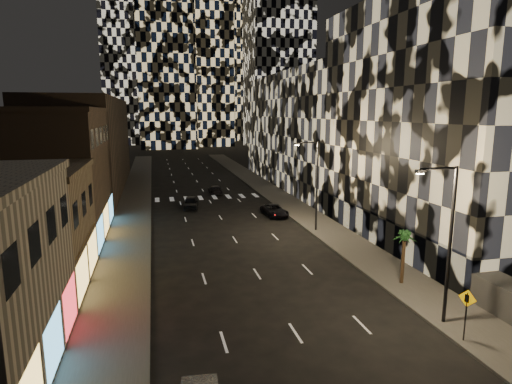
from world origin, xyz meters
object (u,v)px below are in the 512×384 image
streetlight_far (315,180)px  car_dark_oncoming (215,190)px  streetlight_near (447,234)px  car_dark_midlane (191,202)px  car_dark_rightlane (275,210)px  ped_sign (467,306)px  palm_tree (404,240)px

streetlight_far → car_dark_oncoming: (-6.84, 22.64, -4.74)m
streetlight_near → car_dark_midlane: (-11.26, 33.63, -4.61)m
car_dark_oncoming → car_dark_rightlane: bearing=106.7°
streetlight_near → ped_sign: 3.85m
streetlight_far → ped_sign: bearing=-90.1°
streetlight_near → car_dark_rightlane: size_ratio=1.87×
ped_sign → palm_tree: palm_tree is taller
streetlight_near → car_dark_rightlane: 27.69m
palm_tree → streetlight_far: bearing=94.3°
car_dark_midlane → palm_tree: 30.69m
car_dark_midlane → palm_tree: palm_tree is taller
streetlight_near → ped_sign: (-0.06, -2.03, -3.27)m
car_dark_midlane → streetlight_far: bearing=-42.6°
streetlight_far → car_dark_midlane: size_ratio=2.06×
streetlight_far → car_dark_midlane: (-11.26, 13.63, -4.61)m
streetlight_near → car_dark_midlane: 35.76m
streetlight_far → palm_tree: (1.08, -14.36, -2.06)m
streetlight_near → car_dark_rightlane: bearing=94.4°
car_dark_rightlane → car_dark_oncoming: bearing=102.7°
ped_sign → car_dark_midlane: bearing=85.0°
palm_tree → ped_sign: bearing=-98.4°
streetlight_far → car_dark_rightlane: (-2.07, 7.21, -4.68)m
car_dark_oncoming → palm_tree: palm_tree is taller
car_dark_midlane → palm_tree: size_ratio=1.15×
streetlight_far → palm_tree: streetlight_far is taller
car_dark_midlane → car_dark_oncoming: size_ratio=1.04×
car_dark_oncoming → streetlight_near: bearing=98.6°
ped_sign → palm_tree: (1.14, 7.67, 1.21)m
streetlight_near → car_dark_midlane: bearing=108.5°
ped_sign → streetlight_far: bearing=67.4°
car_dark_midlane → ped_sign: 37.40m
ped_sign → palm_tree: size_ratio=0.74×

